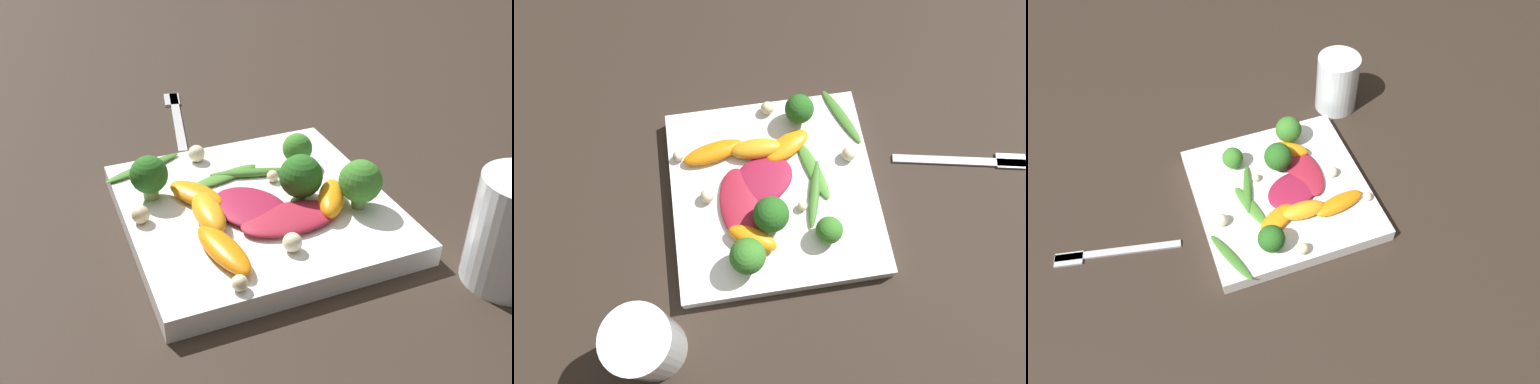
% 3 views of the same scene
% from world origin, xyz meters
% --- Properties ---
extents(ground_plane, '(2.40, 2.40, 0.00)m').
position_xyz_m(ground_plane, '(0.00, 0.00, 0.00)').
color(ground_plane, '#2D231C').
extents(plate, '(0.25, 0.25, 0.02)m').
position_xyz_m(plate, '(0.00, 0.00, 0.01)').
color(plate, white).
rests_on(plate, ground_plane).
extents(drinking_glass, '(0.07, 0.07, 0.10)m').
position_xyz_m(drinking_glass, '(-0.16, -0.17, 0.05)').
color(drinking_glass, white).
rests_on(drinking_glass, ground_plane).
extents(fork, '(0.18, 0.05, 0.01)m').
position_xyz_m(fork, '(0.27, 0.01, 0.00)').
color(fork, '#B2B2B7').
rests_on(fork, ground_plane).
extents(radicchio_leaf_0, '(0.10, 0.09, 0.01)m').
position_xyz_m(radicchio_leaf_0, '(-0.01, 0.01, 0.03)').
color(radicchio_leaf_0, maroon).
rests_on(radicchio_leaf_0, plate).
extents(radicchio_leaf_1, '(0.05, 0.10, 0.01)m').
position_xyz_m(radicchio_leaf_1, '(-0.04, -0.02, 0.03)').
color(radicchio_leaf_1, maroon).
rests_on(radicchio_leaf_1, plate).
extents(orange_segment_0, '(0.06, 0.05, 0.02)m').
position_xyz_m(orange_segment_0, '(-0.04, -0.06, 0.03)').
color(orange_segment_0, orange).
rests_on(orange_segment_0, plate).
extents(orange_segment_1, '(0.07, 0.06, 0.01)m').
position_xyz_m(orange_segment_1, '(0.03, 0.05, 0.03)').
color(orange_segment_1, orange).
rests_on(orange_segment_1, plate).
extents(orange_segment_2, '(0.07, 0.03, 0.02)m').
position_xyz_m(orange_segment_2, '(-0.01, 0.05, 0.03)').
color(orange_segment_2, orange).
rests_on(orange_segment_2, plate).
extents(orange_segment_3, '(0.08, 0.04, 0.02)m').
position_xyz_m(orange_segment_3, '(-0.07, 0.06, 0.03)').
color(orange_segment_3, orange).
rests_on(orange_segment_3, plate).
extents(broccoli_floret_0, '(0.04, 0.04, 0.05)m').
position_xyz_m(broccoli_floret_0, '(-0.01, -0.04, 0.05)').
color(broccoli_floret_0, '#84AD5B').
rests_on(broccoli_floret_0, plate).
extents(broccoli_floret_1, '(0.04, 0.04, 0.05)m').
position_xyz_m(broccoli_floret_1, '(-0.04, -0.09, 0.05)').
color(broccoli_floret_1, '#7A9E51').
rests_on(broccoli_floret_1, plate).
extents(broccoli_floret_2, '(0.04, 0.04, 0.04)m').
position_xyz_m(broccoli_floret_2, '(0.05, 0.09, 0.05)').
color(broccoli_floret_2, '#7A9E51').
rests_on(broccoli_floret_2, plate).
extents(broccoli_floret_3, '(0.03, 0.03, 0.04)m').
position_xyz_m(broccoli_floret_3, '(0.05, -0.07, 0.04)').
color(broccoli_floret_3, '#84AD5B').
rests_on(broccoli_floret_3, plate).
extents(arugula_sprig_0, '(0.04, 0.09, 0.01)m').
position_xyz_m(arugula_sprig_0, '(0.05, -0.02, 0.03)').
color(arugula_sprig_0, '#3D7528').
rests_on(arugula_sprig_0, plate).
extents(arugula_sprig_1, '(0.05, 0.09, 0.00)m').
position_xyz_m(arugula_sprig_1, '(0.10, 0.09, 0.02)').
color(arugula_sprig_1, '#3D7528').
rests_on(arugula_sprig_1, plate).
extents(arugula_sprig_2, '(0.04, 0.09, 0.01)m').
position_xyz_m(arugula_sprig_2, '(0.05, 0.02, 0.03)').
color(arugula_sprig_2, '#47842D').
rests_on(arugula_sprig_2, plate).
extents(macadamia_nut_0, '(0.02, 0.02, 0.02)m').
position_xyz_m(macadamia_nut_0, '(0.01, 0.11, 0.03)').
color(macadamia_nut_0, beige).
rests_on(macadamia_nut_0, plate).
extents(macadamia_nut_1, '(0.01, 0.01, 0.01)m').
position_xyz_m(macadamia_nut_1, '(-0.11, 0.06, 0.03)').
color(macadamia_nut_1, beige).
rests_on(macadamia_nut_1, plate).
extents(macadamia_nut_2, '(0.02, 0.02, 0.02)m').
position_xyz_m(macadamia_nut_2, '(-0.08, -0.00, 0.03)').
color(macadamia_nut_2, beige).
rests_on(macadamia_nut_2, plate).
extents(macadamia_nut_3, '(0.01, 0.01, 0.01)m').
position_xyz_m(macadamia_nut_3, '(0.03, -0.03, 0.03)').
color(macadamia_nut_3, beige).
rests_on(macadamia_nut_3, plate).
extents(macadamia_nut_4, '(0.02, 0.02, 0.02)m').
position_xyz_m(macadamia_nut_4, '(0.10, 0.03, 0.03)').
color(macadamia_nut_4, beige).
rests_on(macadamia_nut_4, plate).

